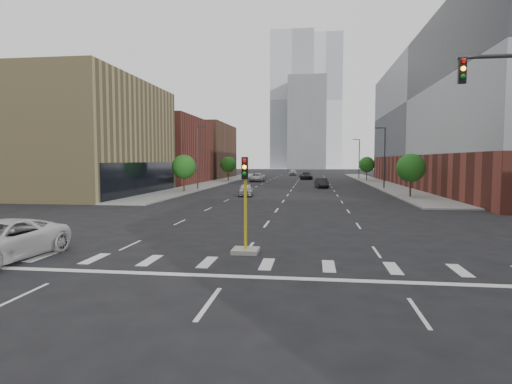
% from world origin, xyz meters
% --- Properties ---
extents(ground, '(400.00, 400.00, 0.00)m').
position_xyz_m(ground, '(0.00, 0.00, 0.00)').
color(ground, black).
rests_on(ground, ground).
extents(sidewalk_left_far, '(5.00, 92.00, 0.15)m').
position_xyz_m(sidewalk_left_far, '(-15.00, 74.00, 0.07)').
color(sidewalk_left_far, gray).
rests_on(sidewalk_left_far, ground).
extents(sidewalk_right_far, '(5.00, 92.00, 0.15)m').
position_xyz_m(sidewalk_right_far, '(15.00, 74.00, 0.07)').
color(sidewalk_right_far, gray).
rests_on(sidewalk_right_far, ground).
extents(building_left_mid, '(20.00, 24.00, 14.00)m').
position_xyz_m(building_left_mid, '(-27.50, 40.00, 7.00)').
color(building_left_mid, '#978555').
rests_on(building_left_mid, ground).
extents(building_left_far_a, '(20.00, 22.00, 12.00)m').
position_xyz_m(building_left_far_a, '(-27.50, 66.00, 6.00)').
color(building_left_far_a, brown).
rests_on(building_left_far_a, ground).
extents(building_left_far_b, '(20.00, 24.00, 13.00)m').
position_xyz_m(building_left_far_b, '(-27.50, 92.00, 6.50)').
color(building_left_far_b, brown).
rests_on(building_left_far_b, ground).
extents(building_right_main, '(24.00, 70.00, 22.00)m').
position_xyz_m(building_right_main, '(29.50, 60.00, 11.00)').
color(building_right_main, brown).
rests_on(building_right_main, ground).
extents(tower_left, '(22.00, 22.00, 70.00)m').
position_xyz_m(tower_left, '(-8.00, 220.00, 35.00)').
color(tower_left, '#B2B7BC').
rests_on(tower_left, ground).
extents(tower_right, '(20.00, 20.00, 80.00)m').
position_xyz_m(tower_right, '(10.00, 260.00, 40.00)').
color(tower_right, '#B2B7BC').
rests_on(tower_right, ground).
extents(tower_mid, '(18.00, 18.00, 44.00)m').
position_xyz_m(tower_mid, '(0.00, 200.00, 22.00)').
color(tower_mid, slate).
rests_on(tower_mid, ground).
extents(median_traffic_signal, '(1.20, 1.20, 4.40)m').
position_xyz_m(median_traffic_signal, '(0.00, 8.97, 0.97)').
color(median_traffic_signal, '#999993').
rests_on(median_traffic_signal, ground).
extents(streetlight_right_a, '(1.60, 0.22, 9.07)m').
position_xyz_m(streetlight_right_a, '(13.41, 55.00, 5.01)').
color(streetlight_right_a, '#2D2D30').
rests_on(streetlight_right_a, ground).
extents(streetlight_right_b, '(1.60, 0.22, 9.07)m').
position_xyz_m(streetlight_right_b, '(13.41, 90.00, 5.01)').
color(streetlight_right_b, '#2D2D30').
rests_on(streetlight_right_b, ground).
extents(streetlight_left, '(1.60, 0.22, 9.07)m').
position_xyz_m(streetlight_left, '(-13.41, 50.00, 5.01)').
color(streetlight_left, '#2D2D30').
rests_on(streetlight_left, ground).
extents(tree_left_near, '(3.20, 3.20, 4.85)m').
position_xyz_m(tree_left_near, '(-14.00, 45.00, 3.39)').
color(tree_left_near, '#382619').
rests_on(tree_left_near, ground).
extents(tree_left_far, '(3.20, 3.20, 4.85)m').
position_xyz_m(tree_left_far, '(-14.00, 75.00, 3.39)').
color(tree_left_far, '#382619').
rests_on(tree_left_far, ground).
extents(tree_right_near, '(3.20, 3.20, 4.85)m').
position_xyz_m(tree_right_near, '(14.00, 40.00, 3.39)').
color(tree_right_near, '#382619').
rests_on(tree_right_near, ground).
extents(tree_right_far, '(3.20, 3.20, 4.85)m').
position_xyz_m(tree_right_far, '(14.00, 80.00, 3.39)').
color(tree_right_far, '#382619').
rests_on(tree_right_far, ground).
extents(car_near_left, '(2.17, 4.42, 1.45)m').
position_xyz_m(car_near_left, '(-4.88, 40.11, 0.73)').
color(car_near_left, '#9F9FA4').
rests_on(car_near_left, ground).
extents(car_mid_right, '(2.24, 4.79, 1.52)m').
position_xyz_m(car_mid_right, '(4.37, 56.54, 0.76)').
color(car_mid_right, black).
rests_on(car_mid_right, ground).
extents(car_far_left, '(2.89, 6.12, 1.69)m').
position_xyz_m(car_far_left, '(-8.10, 75.21, 0.84)').
color(car_far_left, silver).
rests_on(car_far_left, ground).
extents(car_deep_right, '(3.20, 6.15, 1.70)m').
position_xyz_m(car_deep_right, '(1.50, 85.21, 0.85)').
color(car_deep_right, black).
rests_on(car_deep_right, ground).
extents(car_distant, '(2.07, 4.84, 1.63)m').
position_xyz_m(car_distant, '(-2.59, 111.47, 0.82)').
color(car_distant, '#AAABAF').
rests_on(car_distant, ground).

